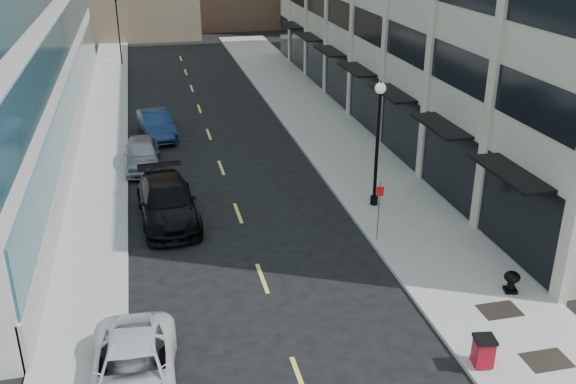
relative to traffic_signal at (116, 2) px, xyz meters
name	(u,v)px	position (x,y,z in m)	size (l,w,h in m)	color
sidewalk_right	(351,156)	(13.00, -28.00, -5.64)	(5.00, 80.00, 0.15)	gray
sidewalk_left	(99,176)	(-1.00, -28.00, -5.64)	(3.00, 80.00, 0.15)	gray
grate_mid	(547,360)	(13.10, -47.00, -5.56)	(1.40, 1.00, 0.01)	black
grate_far	(500,310)	(13.10, -44.20, -5.56)	(1.40, 1.00, 0.01)	black
road_centerline	(229,188)	(5.50, -31.00, -5.71)	(0.15, 68.20, 0.01)	#D8CC4C
traffic_signal	(116,2)	(0.00, 0.00, 0.00)	(0.66, 0.66, 6.98)	black
car_white_van	(133,373)	(0.70, -45.50, -4.97)	(2.49, 5.40, 1.50)	silver
car_black_pickup	(167,202)	(2.30, -34.00, -4.83)	(2.48, 6.10, 1.77)	black
car_silver_sedan	(142,154)	(1.33, -27.00, -4.92)	(1.89, 4.70, 1.60)	gray
car_blue_sedan	(156,124)	(2.30, -21.80, -4.89)	(1.74, 5.00, 1.65)	#132648
trash_bin	(483,350)	(11.02, -46.75, -5.02)	(0.70, 0.74, 1.01)	#A40A1A
lamppost	(378,133)	(11.90, -34.78, -2.04)	(0.50, 0.50, 6.01)	black
sign_post	(379,204)	(10.80, -38.20, -3.91)	(0.30, 0.11, 2.59)	slate
urn_planter	(512,280)	(14.10, -43.18, -5.07)	(0.59, 0.59, 0.81)	black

